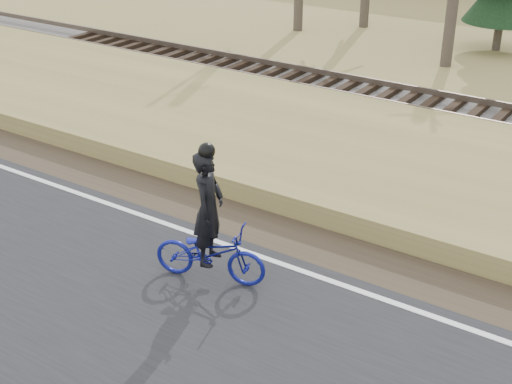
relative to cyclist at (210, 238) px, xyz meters
The scene contains 3 objects.
ground 4.51m from the cyclist, 10.73° to the left, with size 120.00×120.00×0.00m, color #9B894F.
edge_line 4.54m from the cyclist, 13.25° to the left, with size 120.00×0.12×0.01m, color silver.
cyclist is the anchor object (origin of this frame).
Camera 1 is at (1.73, -8.58, 6.43)m, focal length 50.00 mm.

